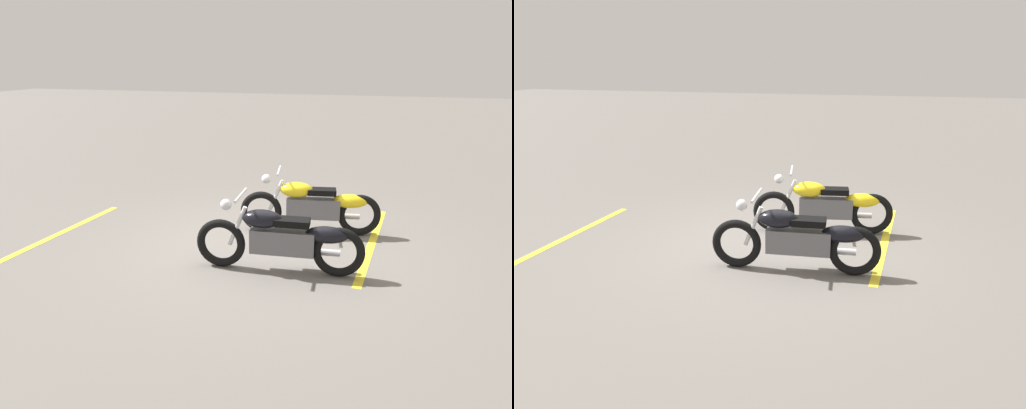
% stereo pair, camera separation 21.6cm
% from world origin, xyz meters
% --- Properties ---
extents(ground_plane, '(60.00, 60.00, 0.00)m').
position_xyz_m(ground_plane, '(0.00, 0.00, 0.00)').
color(ground_plane, '#66605B').
extents(motorcycle_bright_foreground, '(2.22, 0.71, 1.04)m').
position_xyz_m(motorcycle_bright_foreground, '(-0.61, -0.77, 0.46)').
color(motorcycle_bright_foreground, black).
rests_on(motorcycle_bright_foreground, ground).
extents(motorcycle_dark_foreground, '(2.23, 0.62, 1.04)m').
position_xyz_m(motorcycle_dark_foreground, '(-0.47, 0.75, 0.46)').
color(motorcycle_dark_foreground, black).
rests_on(motorcycle_dark_foreground, ground).
extents(parking_stripe_near, '(0.32, 3.20, 0.01)m').
position_xyz_m(parking_stripe_near, '(-1.56, -0.62, 0.00)').
color(parking_stripe_near, yellow).
rests_on(parking_stripe_near, ground).
extents(parking_stripe_mid, '(0.32, 3.20, 0.01)m').
position_xyz_m(parking_stripe_mid, '(3.30, 0.57, 0.00)').
color(parking_stripe_mid, yellow).
rests_on(parking_stripe_mid, ground).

